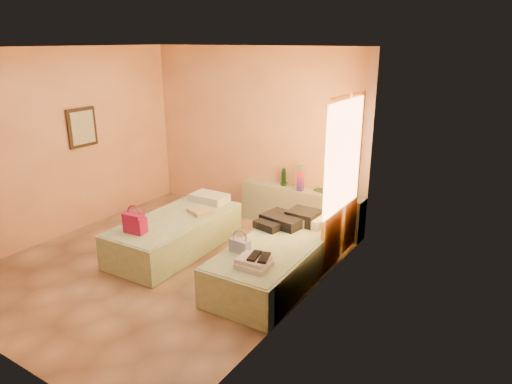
# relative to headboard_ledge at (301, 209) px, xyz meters

# --- Properties ---
(ground) EXTENTS (4.50, 4.50, 0.00)m
(ground) POSITION_rel_headboard_ledge_xyz_m (-0.98, -2.10, -0.33)
(ground) COLOR tan
(ground) RESTS_ON ground
(room_walls) EXTENTS (4.02, 4.51, 2.81)m
(room_walls) POSITION_rel_headboard_ledge_xyz_m (-0.77, -1.53, 1.46)
(room_walls) COLOR #EDB37E
(room_walls) RESTS_ON ground
(headboard_ledge) EXTENTS (2.05, 0.30, 0.65)m
(headboard_ledge) POSITION_rel_headboard_ledge_xyz_m (0.00, 0.00, 0.00)
(headboard_ledge) COLOR gray
(headboard_ledge) RESTS_ON ground
(bed_left) EXTENTS (0.97, 2.03, 0.50)m
(bed_left) POSITION_rel_headboard_ledge_xyz_m (-1.12, -1.70, -0.08)
(bed_left) COLOR #B4CEA6
(bed_left) RESTS_ON ground
(bed_right) EXTENTS (0.97, 2.03, 0.50)m
(bed_right) POSITION_rel_headboard_ledge_xyz_m (0.52, -1.70, -0.08)
(bed_right) COLOR #B4CEA6
(bed_right) RESTS_ON ground
(water_bottle) EXTENTS (0.09, 0.09, 0.28)m
(water_bottle) POSITION_rel_headboard_ledge_xyz_m (-0.33, 0.01, 0.46)
(water_bottle) COLOR #163D1E
(water_bottle) RESTS_ON headboard_ledge
(rainbow_box) EXTENTS (0.10, 0.10, 0.41)m
(rainbow_box) POSITION_rel_headboard_ledge_xyz_m (0.02, -0.08, 0.53)
(rainbow_box) COLOR #A9144D
(rainbow_box) RESTS_ON headboard_ledge
(small_dish) EXTENTS (0.14, 0.14, 0.03)m
(small_dish) POSITION_rel_headboard_ledge_xyz_m (-0.34, 0.06, 0.34)
(small_dish) COLOR #447D5B
(small_dish) RESTS_ON headboard_ledge
(green_book) EXTENTS (0.20, 0.16, 0.03)m
(green_book) POSITION_rel_headboard_ledge_xyz_m (0.30, 0.07, 0.34)
(green_book) COLOR #26472B
(green_book) RESTS_ON headboard_ledge
(flower_vase) EXTENTS (0.24, 0.24, 0.23)m
(flower_vase) POSITION_rel_headboard_ledge_xyz_m (0.74, 0.07, 0.44)
(flower_vase) COLOR white
(flower_vase) RESTS_ON headboard_ledge
(magenta_handbag) EXTENTS (0.30, 0.20, 0.27)m
(magenta_handbag) POSITION_rel_headboard_ledge_xyz_m (-1.19, -2.36, 0.31)
(magenta_handbag) COLOR #A9144D
(magenta_handbag) RESTS_ON bed_left
(khaki_garment) EXTENTS (0.42, 0.38, 0.06)m
(khaki_garment) POSITION_rel_headboard_ledge_xyz_m (-0.93, -1.36, 0.20)
(khaki_garment) COLOR tan
(khaki_garment) RESTS_ON bed_left
(clothes_pile) EXTENTS (0.69, 0.69, 0.18)m
(clothes_pile) POSITION_rel_headboard_ledge_xyz_m (0.35, -1.09, 0.26)
(clothes_pile) COLOR black
(clothes_pile) RESTS_ON bed_right
(blue_handbag) EXTENTS (0.25, 0.12, 0.16)m
(blue_handbag) POSITION_rel_headboard_ledge_xyz_m (0.28, -2.11, 0.26)
(blue_handbag) COLOR #3E4B96
(blue_handbag) RESTS_ON bed_right
(towel_stack) EXTENTS (0.36, 0.31, 0.10)m
(towel_stack) POSITION_rel_headboard_ledge_xyz_m (0.62, -2.33, 0.23)
(towel_stack) COLOR white
(towel_stack) RESTS_ON bed_right
(sandal_pair) EXTENTS (0.24, 0.29, 0.03)m
(sandal_pair) POSITION_rel_headboard_ledge_xyz_m (0.66, -2.29, 0.29)
(sandal_pair) COLOR black
(sandal_pair) RESTS_ON towel_stack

